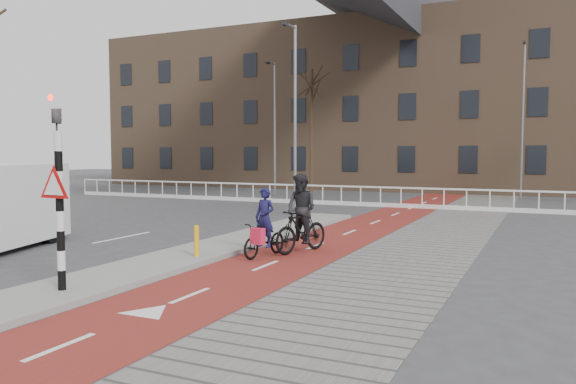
% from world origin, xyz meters
% --- Properties ---
extents(ground, '(120.00, 120.00, 0.00)m').
position_xyz_m(ground, '(0.00, 0.00, 0.00)').
color(ground, '#38383A').
rests_on(ground, ground).
extents(bike_lane, '(2.50, 60.00, 0.01)m').
position_xyz_m(bike_lane, '(1.50, 10.00, 0.01)').
color(bike_lane, maroon).
rests_on(bike_lane, ground).
extents(sidewalk, '(3.00, 60.00, 0.01)m').
position_xyz_m(sidewalk, '(4.30, 10.00, 0.01)').
color(sidewalk, slate).
rests_on(sidewalk, ground).
extents(curb_island, '(1.80, 16.00, 0.12)m').
position_xyz_m(curb_island, '(-0.70, 4.00, 0.06)').
color(curb_island, gray).
rests_on(curb_island, ground).
extents(traffic_signal, '(0.80, 0.80, 3.68)m').
position_xyz_m(traffic_signal, '(-0.60, -2.02, 1.99)').
color(traffic_signal, black).
rests_on(traffic_signal, curb_island).
extents(bollard, '(0.12, 0.12, 0.75)m').
position_xyz_m(bollard, '(-0.27, 1.82, 0.50)').
color(bollard, '#F7AB0D').
rests_on(bollard, curb_island).
extents(cyclist_near, '(0.82, 1.70, 1.73)m').
position_xyz_m(cyclist_near, '(0.97, 2.99, 0.59)').
color(cyclist_near, black).
rests_on(cyclist_near, bike_lane).
extents(cyclist_far, '(1.11, 2.00, 2.05)m').
position_xyz_m(cyclist_far, '(1.55, 3.94, 0.86)').
color(cyclist_far, black).
rests_on(cyclist_far, bike_lane).
extents(railing, '(28.00, 0.10, 0.99)m').
position_xyz_m(railing, '(-5.00, 17.00, 0.31)').
color(railing, silver).
rests_on(railing, ground).
extents(townhouse_row, '(46.00, 10.00, 15.90)m').
position_xyz_m(townhouse_row, '(-3.00, 32.00, 7.81)').
color(townhouse_row, '#7F6047').
rests_on(townhouse_row, ground).
extents(tree_mid, '(0.23, 0.23, 8.03)m').
position_xyz_m(tree_mid, '(-6.85, 24.71, 4.01)').
color(tree_mid, '#2F2015').
rests_on(tree_mid, ground).
extents(streetlight_near, '(0.12, 0.12, 7.75)m').
position_xyz_m(streetlight_near, '(-2.12, 11.67, 3.88)').
color(streetlight_near, slate).
rests_on(streetlight_near, ground).
extents(streetlight_left, '(0.12, 0.12, 8.02)m').
position_xyz_m(streetlight_left, '(-7.80, 21.25, 4.01)').
color(streetlight_left, slate).
rests_on(streetlight_left, ground).
extents(streetlight_right, '(0.12, 0.12, 8.71)m').
position_xyz_m(streetlight_right, '(5.94, 24.80, 4.35)').
color(streetlight_right, slate).
rests_on(streetlight_right, ground).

